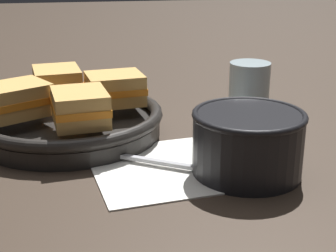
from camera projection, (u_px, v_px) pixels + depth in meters
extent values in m
plane|color=#382B21|center=(157.00, 149.00, 0.73)|extent=(4.00, 4.00, 0.00)
cube|color=white|center=(176.00, 166.00, 0.67)|extent=(0.24, 0.21, 0.00)
cylinder|color=black|center=(248.00, 144.00, 0.64)|extent=(0.14, 0.14, 0.08)
cylinder|color=orange|center=(249.00, 123.00, 0.63)|extent=(0.12, 0.12, 0.01)
torus|color=black|center=(249.00, 115.00, 0.63)|extent=(0.14, 0.14, 0.01)
cube|color=#B7B7BC|center=(150.00, 161.00, 0.67)|extent=(0.11, 0.07, 0.01)
ellipsoid|color=#B7B7BC|center=(216.00, 171.00, 0.64)|extent=(0.06, 0.05, 0.01)
cylinder|color=black|center=(70.00, 128.00, 0.78)|extent=(0.27, 0.27, 0.02)
torus|color=black|center=(69.00, 114.00, 0.77)|extent=(0.28, 0.28, 0.02)
cube|color=black|center=(13.00, 90.00, 0.91)|extent=(0.08, 0.12, 0.01)
cube|color=tan|center=(115.00, 97.00, 0.79)|extent=(0.09, 0.08, 0.02)
cube|color=orange|center=(115.00, 89.00, 0.79)|extent=(0.09, 0.08, 0.01)
cube|color=tan|center=(115.00, 80.00, 0.78)|extent=(0.09, 0.08, 0.02)
cube|color=tan|center=(58.00, 91.00, 0.83)|extent=(0.08, 0.09, 0.02)
cube|color=orange|center=(57.00, 82.00, 0.82)|extent=(0.08, 0.09, 0.01)
cube|color=tan|center=(57.00, 74.00, 0.82)|extent=(0.08, 0.09, 0.02)
cube|color=tan|center=(18.00, 109.00, 0.74)|extent=(0.11, 0.10, 0.02)
cube|color=orange|center=(17.00, 99.00, 0.73)|extent=(0.11, 0.11, 0.01)
cube|color=tan|center=(16.00, 90.00, 0.73)|extent=(0.11, 0.10, 0.02)
cube|color=tan|center=(81.00, 117.00, 0.70)|extent=(0.08, 0.09, 0.02)
cube|color=orange|center=(80.00, 107.00, 0.70)|extent=(0.08, 0.09, 0.01)
cube|color=tan|center=(80.00, 98.00, 0.69)|extent=(0.08, 0.09, 0.02)
cylinder|color=silver|center=(249.00, 96.00, 0.80)|extent=(0.06, 0.06, 0.10)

